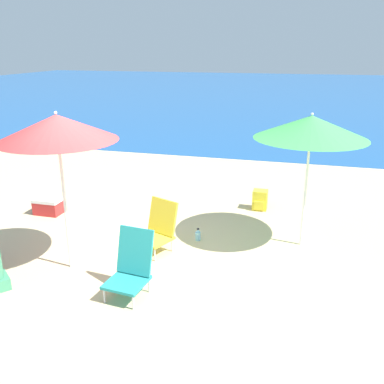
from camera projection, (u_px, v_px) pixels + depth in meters
The scene contains 9 objects.
ground_plane at pixel (131, 262), 6.22m from camera, with size 60.00×60.00×0.00m, color #D1BA89.
sea_water at pixel (277, 91), 30.22m from camera, with size 60.00×40.00×0.01m.
beach_umbrella_red at pixel (57, 128), 5.44m from camera, with size 1.55×1.55×2.20m.
beach_umbrella_green at pixel (311, 127), 6.17m from camera, with size 1.66×1.66×2.08m.
beach_chair_teal at pixel (131, 265), 5.34m from camera, with size 0.53×0.63×0.82m.
beach_chair_yellow at pixel (158, 227), 6.49m from camera, with size 0.68×0.70×0.77m.
backpack_yellow at pixel (260, 200), 8.18m from camera, with size 0.27×0.27×0.38m.
water_bottle at pixel (198, 236), 6.89m from camera, with size 0.09×0.09×0.20m.
cooler_box at pixel (48, 206), 7.96m from camera, with size 0.50×0.33×0.30m.
Camera 1 is at (2.31, -5.13, 2.97)m, focal length 40.00 mm.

